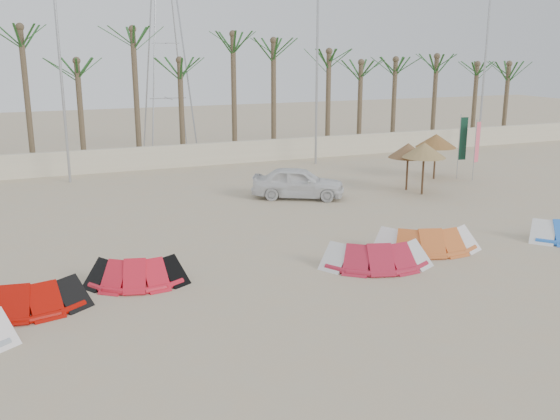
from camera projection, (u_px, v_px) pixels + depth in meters
name	position (u px, v px, depth m)	size (l,w,h in m)	color
ground	(366.00, 311.00, 16.43)	(120.00, 120.00, 0.00)	tan
boundary_wall	(176.00, 156.00, 35.98)	(60.00, 0.30, 1.30)	beige
palm_line	(177.00, 53.00, 36.11)	(52.00, 4.00, 7.70)	brown
lamp_b	(61.00, 68.00, 30.72)	(1.25, 0.14, 11.00)	#A5A8AD
lamp_c	(318.00, 65.00, 35.83)	(1.25, 0.14, 11.00)	#A5A8AD
lamp_d	(485.00, 63.00, 40.21)	(1.25, 0.14, 11.00)	#A5A8AD
pylon	(171.00, 151.00, 41.89)	(3.00, 3.00, 14.00)	#A5A8AD
kite_red_left	(17.00, 293.00, 16.53)	(3.68, 1.97, 0.90)	#A70A03
kite_red_mid	(134.00, 269.00, 18.32)	(3.16, 2.10, 0.90)	red
kite_red_right	(372.00, 252.00, 19.83)	(3.71, 2.34, 0.90)	#B21C33
kite_orange	(422.00, 237.00, 21.44)	(3.85, 2.43, 0.90)	orange
parasol_left	(424.00, 150.00, 28.95)	(2.04, 2.04, 2.46)	#4C331E
parasol_mid	(408.00, 150.00, 29.91)	(1.92, 1.92, 2.30)	#4C331E
parasol_right	(436.00, 141.00, 32.46)	(2.13, 2.13, 2.38)	#4C331E
flag_pink	(478.00, 144.00, 32.13)	(0.44, 0.18, 3.21)	#A5A8AD
flag_green	(462.00, 140.00, 32.53)	(0.45, 0.08, 3.43)	#A5A8AD
car	(298.00, 183.00, 28.62)	(1.70, 4.22, 1.44)	silver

